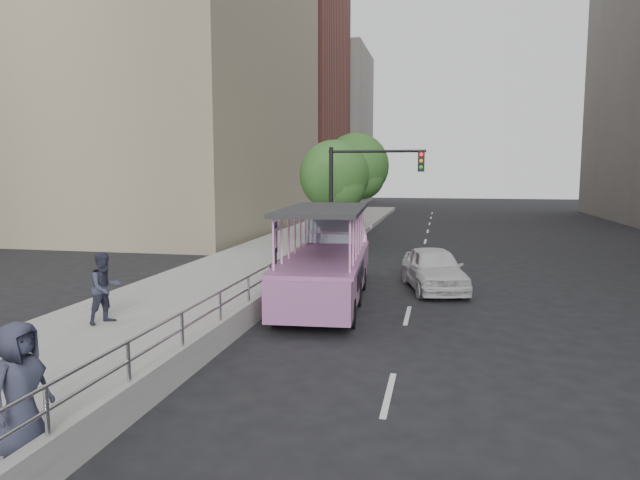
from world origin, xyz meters
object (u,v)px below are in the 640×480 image
at_px(pedestrian_mid, 105,288).
at_px(parking_sign, 276,258).
at_px(pedestrian_far, 21,388).
at_px(traffic_signal, 358,186).
at_px(street_tree_near, 336,178).
at_px(duck_boat, 329,264).
at_px(street_tree_far, 357,169).
at_px(car, 434,269).

xyz_separation_m(pedestrian_mid, parking_sign, (3.74, 2.53, 0.51)).
height_order(pedestrian_far, traffic_signal, traffic_signal).
height_order(parking_sign, street_tree_near, street_tree_near).
height_order(duck_boat, street_tree_far, street_tree_far).
bearing_deg(parking_sign, pedestrian_far, -96.22).
bearing_deg(car, traffic_signal, 112.63).
xyz_separation_m(parking_sign, traffic_signal, (0.95, 9.50, 1.78)).
distance_m(car, traffic_signal, 6.39).
xyz_separation_m(parking_sign, street_tree_far, (-0.45, 18.93, 2.59)).
bearing_deg(street_tree_near, street_tree_far, 88.09).
height_order(pedestrian_far, street_tree_near, street_tree_near).
bearing_deg(pedestrian_mid, street_tree_near, 14.46).
xyz_separation_m(pedestrian_far, street_tree_near, (0.31, 21.78, 2.60)).
height_order(pedestrian_mid, parking_sign, parking_sign).
distance_m(parking_sign, street_tree_far, 19.11).
bearing_deg(traffic_signal, car, -54.09).
xyz_separation_m(pedestrian_mid, street_tree_near, (3.09, 15.46, 2.61)).
xyz_separation_m(street_tree_near, street_tree_far, (0.20, 6.00, 0.49)).
xyz_separation_m(pedestrian_mid, street_tree_far, (3.29, 21.46, 3.10)).
height_order(duck_boat, traffic_signal, traffic_signal).
bearing_deg(street_tree_far, parking_sign, -88.63).
height_order(car, street_tree_far, street_tree_far).
relative_size(pedestrian_far, traffic_signal, 0.35).
distance_m(car, street_tree_far, 15.31).
bearing_deg(street_tree_far, street_tree_near, -91.91).
bearing_deg(street_tree_near, traffic_signal, -65.02).
bearing_deg(duck_boat, parking_sign, -109.46).
height_order(pedestrian_mid, street_tree_far, street_tree_far).
bearing_deg(pedestrian_far, street_tree_far, 5.66).
xyz_separation_m(duck_boat, car, (3.35, 2.04, -0.38)).
bearing_deg(traffic_signal, parking_sign, -95.69).
xyz_separation_m(traffic_signal, street_tree_near, (-1.60, 3.43, 0.32)).
bearing_deg(traffic_signal, street_tree_far, 98.43).
relative_size(pedestrian_far, street_tree_near, 0.32).
distance_m(pedestrian_mid, traffic_signal, 13.11).
relative_size(duck_boat, street_tree_far, 1.45).
height_order(duck_boat, parking_sign, duck_boat).
height_order(pedestrian_far, parking_sign, parking_sign).
distance_m(pedestrian_far, parking_sign, 8.92).
bearing_deg(car, parking_sign, -145.22).
xyz_separation_m(pedestrian_mid, traffic_signal, (4.69, 12.03, 2.29)).
bearing_deg(street_tree_near, pedestrian_mid, -101.30).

